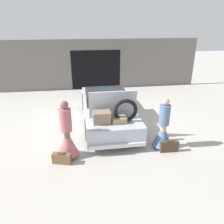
# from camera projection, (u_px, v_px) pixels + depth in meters

# --- Properties ---
(ground_plane) EXTENTS (40.00, 40.00, 0.00)m
(ground_plane) POSITION_uv_depth(u_px,v_px,m) (107.00, 121.00, 8.72)
(ground_plane) COLOR #ADA89E
(garage_wall_back) EXTENTS (12.00, 0.14, 2.80)m
(garage_wall_back) POSITION_uv_depth(u_px,v_px,m) (96.00, 65.00, 12.50)
(garage_wall_back) COLOR slate
(garage_wall_back) RESTS_ON ground_plane
(car) EXTENTS (1.83, 4.73, 1.71)m
(car) POSITION_uv_depth(u_px,v_px,m) (107.00, 108.00, 8.48)
(car) COLOR #B2B7C6
(car) RESTS_ON ground_plane
(person_left) EXTENTS (0.62, 0.62, 1.74)m
(person_left) POSITION_uv_depth(u_px,v_px,m) (67.00, 138.00, 6.21)
(person_left) COLOR brown
(person_left) RESTS_ON ground_plane
(person_right) EXTENTS (0.61, 0.61, 1.63)m
(person_right) POSITION_uv_depth(u_px,v_px,m) (163.00, 131.00, 6.71)
(person_right) COLOR tan
(person_right) RESTS_ON ground_plane
(suitcase_beside_left_person) EXTENTS (0.56, 0.32, 0.34)m
(suitcase_beside_left_person) POSITION_uv_depth(u_px,v_px,m) (62.00, 158.00, 6.08)
(suitcase_beside_left_person) COLOR brown
(suitcase_beside_left_person) RESTS_ON ground_plane
(suitcase_beside_right_person) EXTENTS (0.56, 0.17, 0.38)m
(suitcase_beside_right_person) POSITION_uv_depth(u_px,v_px,m) (169.00, 146.00, 6.62)
(suitcase_beside_right_person) COLOR #473323
(suitcase_beside_right_person) RESTS_ON ground_plane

